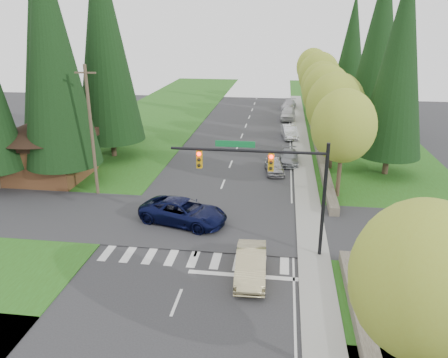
% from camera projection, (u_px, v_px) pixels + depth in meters
% --- Properties ---
extents(ground, '(120.00, 120.00, 0.00)m').
position_uv_depth(ground, '(181.00, 290.00, 22.17)').
color(ground, '#28282B').
rests_on(ground, ground).
extents(grass_east, '(14.00, 110.00, 0.06)m').
position_uv_depth(grass_east, '(373.00, 173.00, 39.14)').
color(grass_east, '#285015').
rests_on(grass_east, ground).
extents(grass_west, '(14.00, 110.00, 0.06)m').
position_uv_depth(grass_west, '(97.00, 161.00, 42.43)').
color(grass_west, '#285015').
rests_on(grass_west, ground).
extents(cross_street, '(120.00, 8.00, 0.10)m').
position_uv_depth(cross_street, '(208.00, 223.00, 29.62)').
color(cross_street, '#28282B').
rests_on(cross_street, ground).
extents(sidewalk_east, '(1.80, 80.00, 0.13)m').
position_uv_depth(sidewalk_east, '(303.00, 163.00, 41.76)').
color(sidewalk_east, gray).
rests_on(sidewalk_east, ground).
extents(curb_east, '(0.20, 80.00, 0.13)m').
position_uv_depth(curb_east, '(294.00, 163.00, 41.87)').
color(curb_east, gray).
rests_on(curb_east, ground).
extents(stone_wall_south, '(0.70, 14.00, 0.70)m').
position_uv_depth(stone_wall_south, '(366.00, 341.00, 18.16)').
color(stone_wall_south, '#4C4438').
rests_on(stone_wall_south, ground).
extents(stone_wall_north, '(0.70, 40.00, 0.70)m').
position_uv_depth(stone_wall_north, '(316.00, 140.00, 48.91)').
color(stone_wall_north, '#4C4438').
rests_on(stone_wall_north, ground).
extents(traffic_signal, '(8.70, 0.37, 6.80)m').
position_uv_depth(traffic_signal, '(274.00, 173.00, 24.10)').
color(traffic_signal, black).
rests_on(traffic_signal, ground).
extents(brown_building, '(8.40, 8.40, 5.40)m').
position_uv_depth(brown_building, '(47.00, 143.00, 36.97)').
color(brown_building, '#4C2D19').
rests_on(brown_building, ground).
extents(utility_pole, '(1.60, 0.24, 10.00)m').
position_uv_depth(utility_pole, '(91.00, 131.00, 32.80)').
color(utility_pole, '#473828').
rests_on(utility_pole, ground).
extents(decid_tree_0, '(4.80, 4.80, 8.37)m').
position_uv_depth(decid_tree_0, '(344.00, 126.00, 32.14)').
color(decid_tree_0, '#38281C').
rests_on(decid_tree_0, ground).
extents(decid_tree_1, '(5.20, 5.20, 8.80)m').
position_uv_depth(decid_tree_1, '(335.00, 106.00, 38.58)').
color(decid_tree_1, '#38281C').
rests_on(decid_tree_1, ground).
extents(decid_tree_2, '(5.00, 5.00, 8.82)m').
position_uv_depth(decid_tree_2, '(326.00, 93.00, 45.08)').
color(decid_tree_2, '#38281C').
rests_on(decid_tree_2, ground).
extents(decid_tree_3, '(5.00, 5.00, 8.55)m').
position_uv_depth(decid_tree_3, '(322.00, 86.00, 51.68)').
color(decid_tree_3, '#38281C').
rests_on(decid_tree_3, ground).
extents(decid_tree_4, '(5.40, 5.40, 9.18)m').
position_uv_depth(decid_tree_4, '(319.00, 76.00, 58.05)').
color(decid_tree_4, '#38281C').
rests_on(decid_tree_4, ground).
extents(decid_tree_5, '(4.80, 4.80, 8.30)m').
position_uv_depth(decid_tree_5, '(314.00, 74.00, 64.78)').
color(decid_tree_5, '#38281C').
rests_on(decid_tree_5, ground).
extents(decid_tree_6, '(5.20, 5.20, 8.86)m').
position_uv_depth(decid_tree_6, '(313.00, 67.00, 71.17)').
color(decid_tree_6, '#38281C').
rests_on(decid_tree_6, ground).
extents(decid_tree_south, '(4.60, 4.60, 7.92)m').
position_uv_depth(decid_tree_south, '(423.00, 281.00, 13.60)').
color(decid_tree_south, '#38281C').
rests_on(decid_tree_south, ground).
extents(conifer_w_a, '(6.12, 6.12, 19.80)m').
position_uv_depth(conifer_w_a, '(51.00, 50.00, 33.18)').
color(conifer_w_a, '#38281C').
rests_on(conifer_w_a, ground).
extents(conifer_w_b, '(5.44, 5.44, 17.80)m').
position_uv_depth(conifer_w_b, '(43.00, 59.00, 37.62)').
color(conifer_w_b, '#38281C').
rests_on(conifer_w_b, ground).
extents(conifer_w_c, '(6.46, 6.46, 20.80)m').
position_uv_depth(conifer_w_c, '(104.00, 39.00, 40.33)').
color(conifer_w_c, '#38281C').
rests_on(conifer_w_c, ground).
extents(conifer_w_e, '(5.78, 5.78, 18.80)m').
position_uv_depth(conifer_w_e, '(109.00, 47.00, 46.51)').
color(conifer_w_e, '#38281C').
rests_on(conifer_w_e, ground).
extents(conifer_e_a, '(5.44, 5.44, 17.80)m').
position_uv_depth(conifer_e_a, '(400.00, 61.00, 35.69)').
color(conifer_e_a, '#38281C').
rests_on(conifer_e_a, ground).
extents(conifer_e_b, '(6.12, 6.12, 19.80)m').
position_uv_depth(conifer_e_b, '(380.00, 41.00, 48.26)').
color(conifer_e_b, '#38281C').
rests_on(conifer_e_b, ground).
extents(conifer_e_c, '(5.10, 5.10, 16.80)m').
position_uv_depth(conifer_e_c, '(352.00, 48.00, 61.94)').
color(conifer_e_c, '#38281C').
rests_on(conifer_e_c, ground).
extents(sedan_champagne, '(1.77, 4.58, 1.49)m').
position_uv_depth(sedan_champagne, '(251.00, 264.00, 23.12)').
color(sedan_champagne, tan).
rests_on(sedan_champagne, ground).
extents(suv_navy, '(6.45, 4.25, 1.65)m').
position_uv_depth(suv_navy, '(184.00, 212.00, 29.30)').
color(suv_navy, black).
rests_on(suv_navy, ground).
extents(parked_car_a, '(2.05, 4.08, 1.34)m').
position_uv_depth(parked_car_a, '(275.00, 166.00, 39.14)').
color(parked_car_a, '#A09FA4').
rests_on(parked_car_a, ground).
extents(parked_car_b, '(1.74, 4.22, 1.22)m').
position_uv_depth(parked_car_b, '(289.00, 157.00, 41.75)').
color(parked_car_b, gray).
rests_on(parked_car_b, ground).
extents(parked_car_c, '(2.12, 4.59, 1.46)m').
position_uv_depth(parked_car_c, '(290.00, 132.00, 50.82)').
color(parked_car_c, silver).
rests_on(parked_car_c, ground).
extents(parked_car_d, '(2.14, 4.89, 1.64)m').
position_uv_depth(parked_car_d, '(288.00, 114.00, 60.43)').
color(parked_car_d, silver).
rests_on(parked_car_d, ground).
extents(parked_car_e, '(2.45, 4.93, 1.38)m').
position_uv_depth(parked_car_e, '(289.00, 105.00, 67.62)').
color(parked_car_e, '#AFAEB3').
rests_on(parked_car_e, ground).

